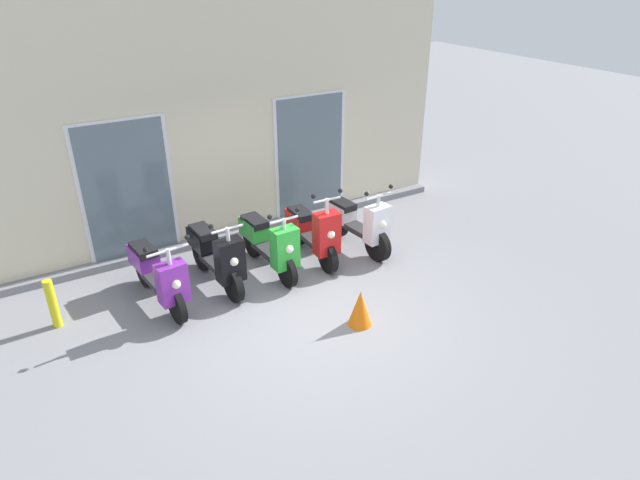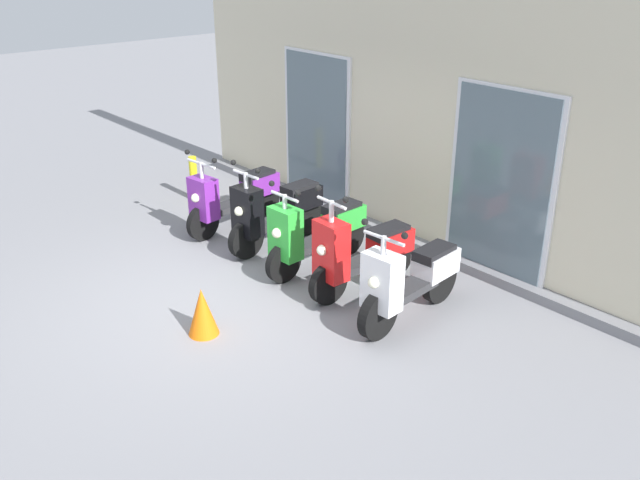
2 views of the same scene
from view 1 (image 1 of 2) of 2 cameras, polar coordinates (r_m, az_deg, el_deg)
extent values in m
plane|color=gray|center=(7.66, -1.12, -7.60)|extent=(40.00, 40.00, 0.00)
cube|color=beige|center=(9.28, -10.51, 12.00)|extent=(8.51, 0.30, 4.01)
cube|color=slate|center=(9.75, -9.02, 0.61)|extent=(8.51, 0.20, 0.12)
cube|color=silver|center=(8.99, -19.29, 4.63)|extent=(1.42, 0.04, 2.30)
cube|color=slate|center=(8.97, -19.26, 4.58)|extent=(1.30, 0.02, 2.22)
cube|color=silver|center=(10.04, -1.04, 8.49)|extent=(1.42, 0.04, 2.30)
cube|color=slate|center=(10.02, -0.98, 8.46)|extent=(1.30, 0.02, 2.22)
cylinder|color=black|center=(7.61, -14.61, -6.63)|extent=(0.15, 0.50, 0.49)
cylinder|color=black|center=(8.55, -17.78, -3.06)|extent=(0.15, 0.50, 0.49)
cube|color=#2D2D30|center=(8.02, -16.38, -4.14)|extent=(0.34, 0.74, 0.09)
cube|color=purple|center=(7.46, -15.04, -4.31)|extent=(0.41, 0.28, 0.56)
sphere|color=#F2EFCC|center=(7.34, -14.66, -4.47)|extent=(0.12, 0.12, 0.12)
cube|color=purple|center=(8.34, -17.80, -1.67)|extent=(0.36, 0.55, 0.28)
cube|color=black|center=(8.24, -17.84, -0.93)|extent=(0.31, 0.51, 0.11)
cylinder|color=silver|center=(7.28, -15.39, -1.75)|extent=(0.06, 0.06, 0.24)
cylinder|color=silver|center=(7.23, -15.49, -1.06)|extent=(0.56, 0.10, 0.04)
sphere|color=black|center=(7.27, -13.58, 0.26)|extent=(0.07, 0.07, 0.07)
sphere|color=black|center=(7.10, -17.64, -0.98)|extent=(0.07, 0.07, 0.07)
cylinder|color=black|center=(7.90, -8.97, -4.58)|extent=(0.14, 0.51, 0.51)
cylinder|color=black|center=(8.77, -12.15, -1.47)|extent=(0.14, 0.51, 0.51)
cube|color=#2D2D30|center=(8.28, -10.71, -2.35)|extent=(0.31, 0.69, 0.09)
cube|color=black|center=(7.75, -9.30, -2.11)|extent=(0.40, 0.27, 0.62)
sphere|color=#F2EFCC|center=(7.62, -8.89, -2.25)|extent=(0.12, 0.12, 0.12)
cube|color=black|center=(8.54, -12.08, 0.13)|extent=(0.34, 0.54, 0.28)
cube|color=black|center=(8.45, -12.07, 0.88)|extent=(0.29, 0.50, 0.11)
cylinder|color=silver|center=(7.56, -9.53, 0.53)|extent=(0.06, 0.06, 0.22)
cylinder|color=silver|center=(7.52, -9.58, 1.13)|extent=(0.46, 0.07, 0.04)
sphere|color=black|center=(7.57, -8.07, 2.25)|extent=(0.07, 0.07, 0.07)
sphere|color=black|center=(7.40, -11.24, 1.37)|extent=(0.07, 0.07, 0.07)
cylinder|color=black|center=(8.15, -3.44, -3.26)|extent=(0.11, 0.50, 0.49)
cylinder|color=black|center=(9.02, -7.02, -0.24)|extent=(0.11, 0.50, 0.49)
cube|color=#2D2D30|center=(8.53, -5.35, -1.09)|extent=(0.29, 0.70, 0.09)
cube|color=green|center=(8.00, -3.66, -0.85)|extent=(0.39, 0.26, 0.62)
sphere|color=#F2EFCC|center=(7.88, -3.19, -0.96)|extent=(0.12, 0.12, 0.12)
cube|color=green|center=(8.80, -6.83, 1.21)|extent=(0.32, 0.53, 0.28)
cube|color=black|center=(8.71, -6.76, 1.95)|extent=(0.28, 0.49, 0.11)
cylinder|color=silver|center=(7.83, -3.74, 1.63)|extent=(0.06, 0.06, 0.18)
cylinder|color=silver|center=(7.80, -3.75, 2.10)|extent=(0.45, 0.06, 0.04)
sphere|color=black|center=(7.86, -2.36, 3.15)|extent=(0.07, 0.07, 0.07)
sphere|color=black|center=(7.66, -5.23, 2.38)|extent=(0.07, 0.07, 0.07)
cylinder|color=black|center=(8.50, 0.82, -1.83)|extent=(0.12, 0.49, 0.49)
cylinder|color=black|center=(9.33, -2.39, 0.92)|extent=(0.12, 0.49, 0.49)
cube|color=#2D2D30|center=(8.86, -0.87, 0.18)|extent=(0.28, 0.66, 0.09)
cube|color=red|center=(8.35, 0.70, 0.67)|extent=(0.39, 0.25, 0.67)
sphere|color=#F2EFCC|center=(8.23, 1.15, 0.56)|extent=(0.12, 0.12, 0.12)
cube|color=red|center=(9.14, -2.14, 2.06)|extent=(0.32, 0.53, 0.28)
cube|color=black|center=(9.05, -2.04, 2.77)|extent=(0.27, 0.49, 0.11)
cylinder|color=silver|center=(8.16, 0.72, 3.47)|extent=(0.06, 0.06, 0.26)
cylinder|color=silver|center=(8.12, 0.72, 4.18)|extent=(0.45, 0.05, 0.04)
sphere|color=black|center=(8.18, 2.11, 5.12)|extent=(0.07, 0.07, 0.07)
sphere|color=black|center=(7.98, -0.69, 4.53)|extent=(0.07, 0.07, 0.07)
cylinder|color=black|center=(8.86, 5.99, -0.56)|extent=(0.16, 0.54, 0.53)
cylinder|color=black|center=(9.60, 1.77, 1.86)|extent=(0.16, 0.54, 0.53)
cube|color=#2D2D30|center=(9.18, 3.82, 1.26)|extent=(0.32, 0.69, 0.09)
cube|color=white|center=(8.72, 5.94, 1.65)|extent=(0.40, 0.27, 0.61)
sphere|color=#F2EFCC|center=(8.62, 6.52, 1.58)|extent=(0.12, 0.12, 0.12)
cube|color=white|center=(9.42, 2.16, 3.00)|extent=(0.35, 0.54, 0.28)
cube|color=black|center=(9.33, 2.33, 3.70)|extent=(0.30, 0.50, 0.11)
cylinder|color=silver|center=(8.56, 6.06, 4.00)|extent=(0.06, 0.06, 0.21)
cylinder|color=silver|center=(8.53, 6.09, 4.53)|extent=(0.49, 0.08, 0.04)
sphere|color=black|center=(8.65, 7.35, 5.50)|extent=(0.07, 0.07, 0.07)
sphere|color=black|center=(8.34, 4.85, 4.79)|extent=(0.07, 0.07, 0.07)
cone|color=orange|center=(7.33, 4.18, -7.03)|extent=(0.32, 0.32, 0.52)
cylinder|color=yellow|center=(8.03, -25.95, -5.95)|extent=(0.12, 0.12, 0.70)
camera|label=2|loc=(9.14, 49.61, 14.43)|focal=38.32mm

